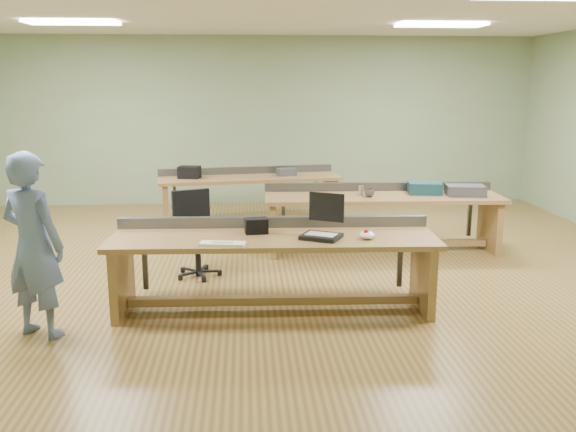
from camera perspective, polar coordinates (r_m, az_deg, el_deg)
The scene contains 21 objects.
floor at distance 7.47m, azimuth -2.08°, elevation -4.72°, with size 10.00×10.00×0.00m, color olive.
ceiling at distance 7.17m, azimuth -2.27°, elevation 18.81°, with size 10.00×10.00×0.00m, color silver.
wall_back at distance 11.15m, azimuth -2.86°, elevation 8.85°, with size 10.00×0.04×3.00m, color gray.
wall_front at distance 3.22m, azimuth 0.21°, elevation -0.30°, with size 10.00×0.04×3.00m, color gray.
fluor_panels at distance 7.17m, azimuth -2.27°, elevation 18.58°, with size 6.20×3.50×0.03m.
workbench_front at distance 5.96m, azimuth -1.35°, elevation -3.57°, with size 3.17×0.95×0.86m.
workbench_mid at distance 8.13m, azimuth 8.79°, elevation 0.66°, with size 3.11×0.92×0.86m.
workbench_back at distance 9.62m, azimuth -3.62°, elevation 2.58°, with size 2.89×1.13×0.86m.
person at distance 5.71m, azimuth -22.72°, elevation -2.55°, with size 0.60×0.39×1.65m, color #6378A2.
laptop_base at distance 5.79m, azimuth 3.13°, elevation -1.92°, with size 0.35×0.29×0.04m, color black.
laptop_screen at distance 5.86m, azimuth 3.63°, elevation 0.84°, with size 0.35×0.02×0.28m, color black.
keyboard at distance 5.59m, azimuth -6.13°, elevation -2.59°, with size 0.42×0.14×0.02m, color white.
trackball_mouse at distance 5.82m, azimuth 7.42°, elevation -1.77°, with size 0.15×0.17×0.07m, color white.
camera_bag at distance 5.98m, azimuth -2.98°, elevation -0.92°, with size 0.22×0.14×0.15m, color black.
task_chair at distance 7.12m, azimuth -8.56°, elevation -2.70°, with size 0.69×0.69×0.98m.
parts_bin_teal at distance 8.29m, azimuth 12.67°, elevation 2.58°, with size 0.43×0.32×0.15m, color #13373F.
parts_bin_grey at distance 8.29m, azimuth 16.25°, elevation 2.32°, with size 0.49×0.31×0.13m, color #38383A.
mug at distance 7.93m, azimuth 7.62°, elevation 2.16°, with size 0.13×0.13×0.10m, color #38383A.
drinks_can at distance 8.03m, azimuth 6.85°, elevation 2.39°, with size 0.07×0.07×0.12m, color #B4B4B8.
storage_box_back at distance 9.50m, azimuth -9.21°, elevation 4.06°, with size 0.32×0.23×0.18m, color black.
tray_back at distance 9.65m, azimuth -0.16°, elevation 4.15°, with size 0.29×0.21×0.11m, color #38383A.
Camera 1 is at (-0.23, -7.13, 2.21)m, focal length 38.00 mm.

